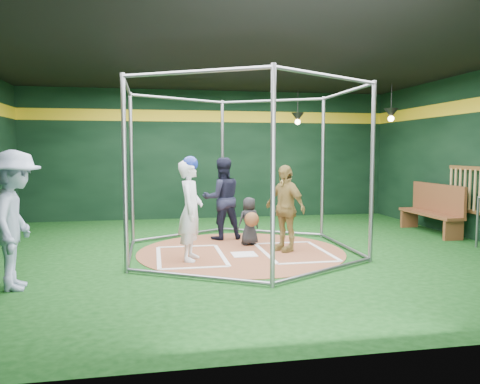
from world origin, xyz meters
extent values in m
cube|color=#0B340D|center=(0.00, 0.00, -0.01)|extent=(10.00, 9.00, 0.02)
cube|color=black|center=(0.00, 0.00, 3.50)|extent=(10.00, 9.00, 0.02)
cube|color=black|center=(0.00, 4.50, 1.75)|extent=(10.00, 0.10, 3.50)
cube|color=black|center=(0.00, -4.50, 1.75)|extent=(10.00, 0.10, 3.50)
cube|color=yellow|center=(0.00, 4.47, 2.80)|extent=(10.00, 0.01, 0.30)
cylinder|color=brown|center=(0.00, 0.00, 0.01)|extent=(3.80, 3.80, 0.01)
cube|color=white|center=(0.00, -0.30, 0.02)|extent=(0.43, 0.43, 0.01)
cube|color=white|center=(-0.95, 0.60, 0.02)|extent=(1.10, 0.07, 0.01)
cube|color=white|center=(-0.95, -1.10, 0.02)|extent=(1.10, 0.07, 0.01)
cube|color=white|center=(-1.50, -0.25, 0.02)|extent=(0.07, 1.70, 0.01)
cube|color=white|center=(-0.40, -0.25, 0.02)|extent=(0.07, 1.70, 0.01)
cube|color=white|center=(0.95, 0.60, 0.02)|extent=(1.10, 0.07, 0.01)
cube|color=white|center=(0.95, -1.10, 0.02)|extent=(1.10, 0.07, 0.01)
cube|color=white|center=(0.40, -0.25, 0.02)|extent=(0.07, 1.70, 0.01)
cube|color=white|center=(1.50, -0.25, 0.02)|extent=(0.07, 1.70, 0.01)
cylinder|color=gray|center=(1.99, 1.15, 1.50)|extent=(0.07, 0.07, 3.00)
cylinder|color=gray|center=(0.00, 2.30, 1.50)|extent=(0.07, 0.07, 3.00)
cylinder|color=gray|center=(-1.99, 1.15, 1.50)|extent=(0.07, 0.07, 3.00)
cylinder|color=gray|center=(-1.99, -1.15, 1.50)|extent=(0.07, 0.07, 3.00)
cylinder|color=gray|center=(0.00, -2.30, 1.50)|extent=(0.07, 0.07, 3.00)
cylinder|color=gray|center=(1.99, -1.15, 1.50)|extent=(0.07, 0.07, 3.00)
cylinder|color=gray|center=(1.00, 1.72, 2.95)|extent=(2.02, 1.20, 0.06)
cylinder|color=gray|center=(1.00, 1.72, 0.05)|extent=(2.02, 1.20, 0.06)
cylinder|color=gray|center=(-1.00, 1.72, 2.95)|extent=(2.02, 1.20, 0.06)
cylinder|color=gray|center=(-1.00, 1.72, 0.05)|extent=(2.02, 1.20, 0.06)
cylinder|color=gray|center=(-1.99, 0.00, 2.95)|extent=(0.06, 2.30, 0.06)
cylinder|color=gray|center=(-1.99, 0.00, 0.05)|extent=(0.06, 2.30, 0.06)
cylinder|color=gray|center=(-1.00, -1.73, 2.95)|extent=(2.02, 1.20, 0.06)
cylinder|color=gray|center=(-1.00, -1.73, 0.05)|extent=(2.02, 1.20, 0.06)
cylinder|color=gray|center=(1.00, -1.73, 2.95)|extent=(2.02, 1.20, 0.06)
cylinder|color=gray|center=(1.00, -1.73, 0.05)|extent=(2.02, 1.20, 0.06)
cylinder|color=gray|center=(1.99, 0.00, 2.95)|extent=(0.06, 2.30, 0.06)
cylinder|color=gray|center=(1.99, 0.00, 0.05)|extent=(0.06, 2.30, 0.06)
cube|color=brown|center=(4.94, 0.40, 1.50)|extent=(0.05, 1.25, 0.08)
cube|color=brown|center=(4.94, 0.40, 0.60)|extent=(0.05, 1.25, 0.08)
cylinder|color=tan|center=(4.92, 0.01, 1.05)|extent=(0.06, 0.06, 0.85)
cylinder|color=tan|center=(4.92, 0.16, 1.05)|extent=(0.06, 0.06, 0.85)
cylinder|color=tan|center=(4.92, 0.32, 1.05)|extent=(0.06, 0.06, 0.85)
cylinder|color=tan|center=(4.92, 0.48, 1.05)|extent=(0.06, 0.06, 0.85)
cylinder|color=tan|center=(4.92, 0.64, 1.05)|extent=(0.06, 0.06, 0.85)
cylinder|color=tan|center=(4.92, 0.79, 1.05)|extent=(0.06, 0.06, 0.85)
cylinder|color=tan|center=(4.92, 0.95, 1.05)|extent=(0.06, 0.06, 0.85)
cone|color=black|center=(2.20, 3.60, 2.75)|extent=(0.34, 0.34, 0.22)
sphere|color=#FFD899|center=(2.20, 3.60, 2.62)|extent=(0.14, 0.14, 0.14)
cylinder|color=black|center=(2.20, 3.60, 3.10)|extent=(0.02, 0.02, 0.70)
cone|color=black|center=(4.00, 2.00, 2.75)|extent=(0.34, 0.34, 0.22)
sphere|color=#FFD899|center=(4.00, 2.00, 2.62)|extent=(0.14, 0.14, 0.14)
cylinder|color=black|center=(4.00, 2.00, 3.10)|extent=(0.02, 0.02, 0.70)
imported|color=white|center=(-0.96, -0.53, 0.86)|extent=(0.55, 0.70, 1.69)
sphere|color=navy|center=(-0.96, -0.53, 1.64)|extent=(0.26, 0.26, 0.26)
imported|color=tan|center=(0.81, -0.08, 0.81)|extent=(0.81, 1.00, 1.59)
imported|color=black|center=(0.27, 0.57, 0.48)|extent=(0.52, 0.41, 0.94)
sphere|color=brown|center=(0.27, 0.32, 0.55)|extent=(0.28, 0.28, 0.28)
imported|color=black|center=(-0.16, 1.27, 0.87)|extent=(0.90, 0.75, 1.71)
imported|color=#8FA0BE|center=(-3.40, -1.72, 0.94)|extent=(0.80, 1.26, 1.87)
cube|color=brown|center=(4.55, 1.14, 0.45)|extent=(0.45, 1.92, 0.06)
cube|color=brown|center=(4.73, 1.14, 0.80)|extent=(0.06, 1.92, 0.64)
cube|color=brown|center=(4.55, 0.29, 0.21)|extent=(0.43, 0.09, 0.43)
cube|color=brown|center=(4.55, 1.99, 0.21)|extent=(0.43, 0.09, 0.43)
cylinder|color=gray|center=(4.55, -0.43, 0.49)|extent=(0.05, 0.05, 0.99)
camera|label=1|loc=(-1.57, -8.34, 1.85)|focal=35.00mm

